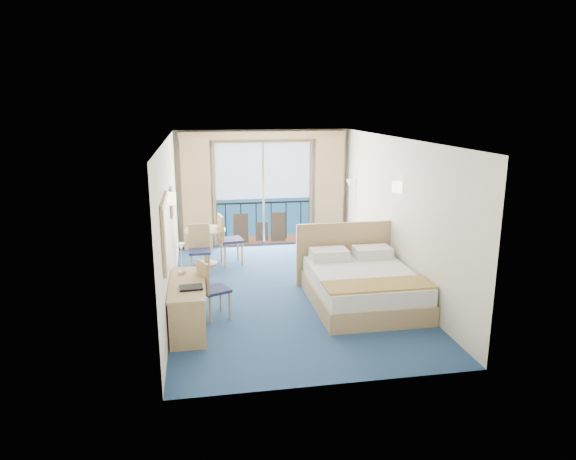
# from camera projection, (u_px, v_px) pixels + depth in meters

# --- Properties ---
(floor) EXTENTS (6.50, 6.50, 0.00)m
(floor) POSITION_uv_depth(u_px,v_px,m) (287.00, 290.00, 9.27)
(floor) COLOR navy
(floor) RESTS_ON ground
(room_walls) EXTENTS (4.04, 6.54, 2.72)m
(room_walls) POSITION_uv_depth(u_px,v_px,m) (287.00, 193.00, 8.84)
(room_walls) COLOR silver
(room_walls) RESTS_ON ground
(balcony_door) EXTENTS (2.36, 0.03, 2.52)m
(balcony_door) POSITION_uv_depth(u_px,v_px,m) (263.00, 197.00, 12.07)
(balcony_door) COLOR navy
(balcony_door) RESTS_ON room_walls
(curtain_left) EXTENTS (0.65, 0.22, 2.55)m
(curtain_left) POSITION_uv_depth(u_px,v_px,m) (196.00, 194.00, 11.63)
(curtain_left) COLOR tan
(curtain_left) RESTS_ON room_walls
(curtain_right) EXTENTS (0.65, 0.22, 2.55)m
(curtain_right) POSITION_uv_depth(u_px,v_px,m) (329.00, 190.00, 12.16)
(curtain_right) COLOR tan
(curtain_right) RESTS_ON room_walls
(pelmet) EXTENTS (3.80, 0.25, 0.18)m
(pelmet) POSITION_uv_depth(u_px,v_px,m) (263.00, 135.00, 11.61)
(pelmet) COLOR tan
(pelmet) RESTS_ON room_walls
(mirror) EXTENTS (0.05, 1.25, 0.95)m
(mirror) POSITION_uv_depth(u_px,v_px,m) (166.00, 231.00, 7.13)
(mirror) COLOR tan
(mirror) RESTS_ON room_walls
(wall_print) EXTENTS (0.04, 0.42, 0.52)m
(wall_print) POSITION_uv_depth(u_px,v_px,m) (172.00, 202.00, 8.98)
(wall_print) COLOR tan
(wall_print) RESTS_ON room_walls
(sconce_left) EXTENTS (0.18, 0.18, 0.18)m
(sconce_left) POSITION_uv_depth(u_px,v_px,m) (170.00, 199.00, 7.92)
(sconce_left) COLOR beige
(sconce_left) RESTS_ON room_walls
(sconce_right) EXTENTS (0.18, 0.18, 0.18)m
(sconce_right) POSITION_uv_depth(u_px,v_px,m) (397.00, 187.00, 9.01)
(sconce_right) COLOR beige
(sconce_right) RESTS_ON room_walls
(bed) EXTENTS (1.85, 2.20, 1.16)m
(bed) POSITION_uv_depth(u_px,v_px,m) (362.00, 284.00, 8.61)
(bed) COLOR tan
(bed) RESTS_ON ground
(nightstand) EXTENTS (0.37, 0.35, 0.49)m
(nightstand) POSITION_uv_depth(u_px,v_px,m) (375.00, 265.00, 9.91)
(nightstand) COLOR tan
(nightstand) RESTS_ON ground
(phone) EXTENTS (0.21, 0.18, 0.08)m
(phone) POSITION_uv_depth(u_px,v_px,m) (373.00, 251.00, 9.87)
(phone) COLOR silver
(phone) RESTS_ON nightstand
(armchair) EXTENTS (1.07, 1.07, 0.71)m
(armchair) POSITION_uv_depth(u_px,v_px,m) (342.00, 245.00, 10.89)
(armchair) COLOR #424550
(armchair) RESTS_ON ground
(floor_lamp) EXTENTS (0.22, 0.22, 1.61)m
(floor_lamp) POSITION_uv_depth(u_px,v_px,m) (350.00, 197.00, 11.62)
(floor_lamp) COLOR silver
(floor_lamp) RESTS_ON ground
(desk) EXTENTS (0.53, 1.53, 0.72)m
(desk) POSITION_uv_depth(u_px,v_px,m) (188.00, 314.00, 7.23)
(desk) COLOR tan
(desk) RESTS_ON ground
(desk_chair) EXTENTS (0.54, 0.53, 0.95)m
(desk_chair) POSITION_uv_depth(u_px,v_px,m) (210.00, 286.00, 7.93)
(desk_chair) COLOR #20264B
(desk_chair) RESTS_ON ground
(folder) EXTENTS (0.34, 0.26, 0.03)m
(folder) POSITION_uv_depth(u_px,v_px,m) (191.00, 288.00, 7.30)
(folder) COLOR black
(folder) RESTS_ON desk
(desk_lamp) EXTENTS (0.13, 0.13, 0.47)m
(desk_lamp) POSITION_uv_depth(u_px,v_px,m) (181.00, 252.00, 7.86)
(desk_lamp) COLOR silver
(desk_lamp) RESTS_ON desk
(round_table) EXTENTS (0.84, 0.84, 0.76)m
(round_table) POSITION_uv_depth(u_px,v_px,m) (205.00, 238.00, 10.63)
(round_table) COLOR tan
(round_table) RESTS_ON ground
(table_chair_a) EXTENTS (0.53, 0.52, 1.05)m
(table_chair_a) POSITION_uv_depth(u_px,v_px,m) (227.00, 236.00, 10.66)
(table_chair_a) COLOR #20264B
(table_chair_a) RESTS_ON ground
(table_chair_b) EXTENTS (0.42, 0.43, 0.97)m
(table_chair_b) POSITION_uv_depth(u_px,v_px,m) (200.00, 246.00, 10.09)
(table_chair_b) COLOR #20264B
(table_chair_b) RESTS_ON ground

